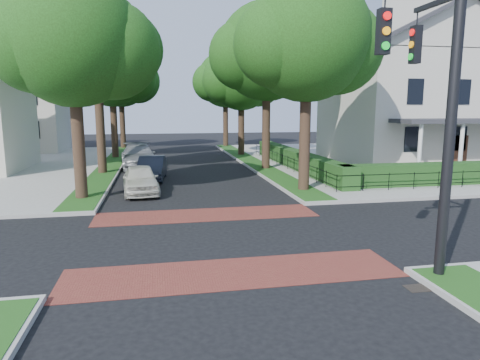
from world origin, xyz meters
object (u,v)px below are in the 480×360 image
at_px(traffic_signal, 440,93).
at_px(parked_car_rear, 138,156).
at_px(parked_car_middle, 152,168).
at_px(parked_car_front, 140,179).

relative_size(traffic_signal, parked_car_rear, 1.37).
xyz_separation_m(traffic_signal, parked_car_rear, (-8.21, 22.50, -3.86)).
bearing_deg(parked_car_middle, parked_car_rear, 105.40).
relative_size(parked_car_middle, parked_car_rear, 0.74).
bearing_deg(parked_car_front, parked_car_rear, 87.76).
height_order(parked_car_front, parked_car_middle, parked_car_front).
relative_size(traffic_signal, parked_car_middle, 1.84).
distance_m(traffic_signal, parked_car_rear, 24.26).
height_order(traffic_signal, parked_car_middle, traffic_signal).
distance_m(traffic_signal, parked_car_middle, 18.77).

